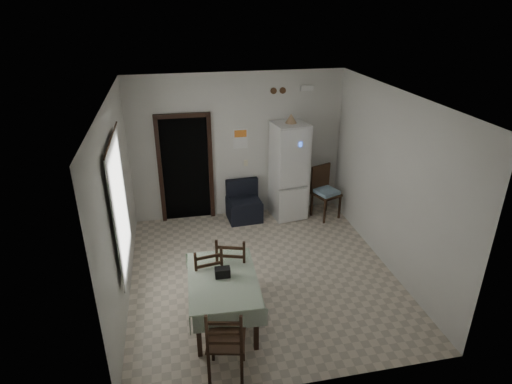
{
  "coord_description": "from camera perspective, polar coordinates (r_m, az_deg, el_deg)",
  "views": [
    {
      "loc": [
        -1.28,
        -5.69,
        4.14
      ],
      "look_at": [
        0.0,
        0.5,
        1.25
      ],
      "focal_mm": 30.0,
      "sensor_mm": 36.0,
      "label": 1
    }
  ],
  "objects": [
    {
      "name": "navy_seat",
      "position": [
        8.59,
        -1.6,
        -1.28
      ],
      "size": [
        0.69,
        0.67,
        0.79
      ],
      "primitive_type": null,
      "rotation": [
        0.0,
        0.0,
        0.06
      ],
      "color": "black",
      "rests_on": "ground"
    },
    {
      "name": "wall_front",
      "position": [
        4.55,
        7.21,
        -11.88
      ],
      "size": [
        4.2,
        0.02,
        2.9
      ],
      "primitive_type": null,
      "color": "silver",
      "rests_on": "ground"
    },
    {
      "name": "curtain_rod",
      "position": [
        5.78,
        -18.77,
        6.77
      ],
      "size": [
        0.02,
        1.6,
        0.02
      ],
      "primitive_type": "cylinder",
      "rotation": [
        1.57,
        0.0,
        0.0
      ],
      "color": "black",
      "rests_on": "ground"
    },
    {
      "name": "ground",
      "position": [
        7.15,
        0.83,
        -10.81
      ],
      "size": [
        4.5,
        4.5,
        0.0
      ],
      "primitive_type": "plane",
      "color": "#C0B29D",
      "rests_on": "ground"
    },
    {
      "name": "fridge",
      "position": [
        8.55,
        4.41,
        2.79
      ],
      "size": [
        0.72,
        0.72,
        1.96
      ],
      "primitive_type": null,
      "rotation": [
        0.0,
        0.0,
        0.14
      ],
      "color": "white",
      "rests_on": "ground"
    },
    {
      "name": "wall_right",
      "position": [
        7.14,
        17.59,
        1.25
      ],
      "size": [
        0.02,
        4.5,
        2.9
      ],
      "primitive_type": null,
      "color": "silver",
      "rests_on": "ground"
    },
    {
      "name": "doorway",
      "position": [
        8.71,
        -9.44,
        3.51
      ],
      "size": [
        1.06,
        0.52,
        2.22
      ],
      "color": "black",
      "rests_on": "ground"
    },
    {
      "name": "dining_table",
      "position": [
        6.06,
        -4.35,
        -14.12
      ],
      "size": [
        0.97,
        1.42,
        0.72
      ],
      "primitive_type": null,
      "rotation": [
        0.0,
        0.0,
        -0.05
      ],
      "color": "#A0B298",
      "rests_on": "ground"
    },
    {
      "name": "wall_left",
      "position": [
        6.34,
        -17.96,
        -1.79
      ],
      "size": [
        0.02,
        4.5,
        2.9
      ],
      "primitive_type": null,
      "color": "silver",
      "rests_on": "ground"
    },
    {
      "name": "light_switch",
      "position": [
        8.61,
        -1.37,
        3.88
      ],
      "size": [
        0.08,
        0.02,
        0.12
      ],
      "primitive_type": "cube",
      "color": "beige",
      "rests_on": "ground"
    },
    {
      "name": "corner_chair",
      "position": [
        8.73,
        9.38,
        -0.13
      ],
      "size": [
        0.6,
        0.6,
        1.08
      ],
      "primitive_type": null,
      "rotation": [
        0.0,
        0.0,
        0.37
      ],
      "color": "black",
      "rests_on": "ground"
    },
    {
      "name": "curtain",
      "position": [
        6.11,
        -17.67,
        -1.72
      ],
      "size": [
        0.02,
        1.45,
        1.85
      ],
      "primitive_type": "cube",
      "color": "beige",
      "rests_on": "ground"
    },
    {
      "name": "emergency_light",
      "position": [
        8.48,
        6.79,
        13.59
      ],
      "size": [
        0.25,
        0.07,
        0.09
      ],
      "primitive_type": "cube",
      "color": "white",
      "rests_on": "ground"
    },
    {
      "name": "dining_chair_far_right",
      "position": [
        6.41,
        -3.09,
        -9.72
      ],
      "size": [
        0.57,
        0.57,
        1.06
      ],
      "primitive_type": null,
      "rotation": [
        0.0,
        0.0,
        2.84
      ],
      "color": "black",
      "rests_on": "ground"
    },
    {
      "name": "dining_chair_near_head",
      "position": [
        5.26,
        -4.01,
        -19.04
      ],
      "size": [
        0.53,
        0.53,
        1.03
      ],
      "primitive_type": null,
      "rotation": [
        0.0,
        0.0,
        2.92
      ],
      "color": "black",
      "rests_on": "ground"
    },
    {
      "name": "wall_back",
      "position": [
        8.48,
        -2.42,
        6.05
      ],
      "size": [
        4.2,
        0.02,
        2.9
      ],
      "primitive_type": null,
      "color": "silver",
      "rests_on": "ground"
    },
    {
      "name": "ceiling",
      "position": [
        5.96,
        1.0,
        12.57
      ],
      "size": [
        4.2,
        4.5,
        0.02
      ],
      "primitive_type": null,
      "color": "white",
      "rests_on": "ground"
    },
    {
      "name": "calendar",
      "position": [
        8.42,
        -2.08,
        7.15
      ],
      "size": [
        0.28,
        0.02,
        0.4
      ],
      "primitive_type": "cube",
      "color": "white",
      "rests_on": "ground"
    },
    {
      "name": "tan_cone",
      "position": [
        8.23,
        4.7,
        9.77
      ],
      "size": [
        0.24,
        0.24,
        0.18
      ],
      "primitive_type": "cone",
      "rotation": [
        0.0,
        0.0,
        -0.08
      ],
      "color": "tan",
      "rests_on": "fridge"
    },
    {
      "name": "black_bag",
      "position": [
        5.83,
        -4.48,
        -10.63
      ],
      "size": [
        0.21,
        0.13,
        0.13
      ],
      "primitive_type": "cube",
      "rotation": [
        0.0,
        0.0,
        -0.04
      ],
      "color": "black",
      "rests_on": "dining_table"
    },
    {
      "name": "vent_left",
      "position": [
        8.33,
        2.36,
        13.33
      ],
      "size": [
        0.12,
        0.03,
        0.12
      ],
      "primitive_type": "cylinder",
      "rotation": [
        1.57,
        0.0,
        0.0
      ],
      "color": "brown",
      "rests_on": "ground"
    },
    {
      "name": "dining_chair_far_left",
      "position": [
        6.32,
        -6.65,
        -10.75
      ],
      "size": [
        0.49,
        0.49,
        1.0
      ],
      "primitive_type": null,
      "rotation": [
        0.0,
        0.0,
        3.31
      ],
      "color": "black",
      "rests_on": "ground"
    },
    {
      "name": "window_recess",
      "position": [
        6.13,
        -18.69,
        -1.81
      ],
      "size": [
        0.1,
        1.2,
        1.6
      ],
      "primitive_type": "cube",
      "color": "silver",
      "rests_on": "ground"
    },
    {
      "name": "calendar_image",
      "position": [
        8.39,
        -2.09,
        7.79
      ],
      "size": [
        0.24,
        0.01,
        0.14
      ],
      "primitive_type": "cube",
      "color": "orange",
      "rests_on": "ground"
    },
    {
      "name": "vent_right",
      "position": [
        8.37,
        3.59,
        13.37
      ],
      "size": [
        0.12,
        0.03,
        0.12
      ],
      "primitive_type": "cylinder",
      "rotation": [
        1.57,
        0.0,
        0.0
      ],
      "color": "brown",
      "rests_on": "ground"
    }
  ]
}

